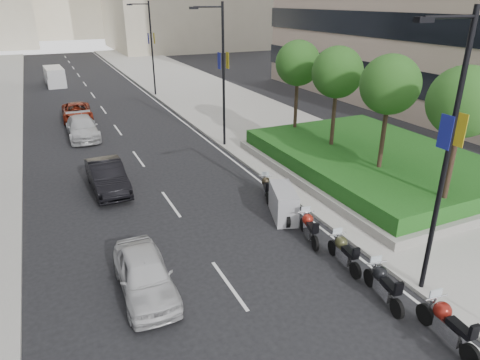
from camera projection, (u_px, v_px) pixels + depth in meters
ground at (335, 350)px, 12.03m from camera, size 160.00×160.00×0.00m
sidewalk_right at (221, 103)px, 40.54m from camera, size 10.00×100.00×0.15m
lane_edge at (166, 109)px, 38.50m from camera, size 0.12×100.00×0.01m
lane_centre at (107, 115)px, 36.48m from camera, size 0.12×100.00×0.01m
planter at (373, 167)px, 24.13m from camera, size 10.00×14.00×0.40m
hedge at (374, 158)px, 23.89m from camera, size 9.40×13.40×0.80m
tree_0 at (464, 102)px, 16.56m from camera, size 2.80×2.80×6.30m
tree_1 at (390, 85)px, 19.89m from camera, size 2.80×2.80×6.30m
tree_2 at (337, 73)px, 23.23m from camera, size 2.80×2.80×6.30m
tree_3 at (298, 64)px, 26.57m from camera, size 2.80×2.80×6.30m
lamp_post_0 at (445, 149)px, 12.50m from camera, size 2.34×0.45×9.00m
lamp_post_1 at (221, 69)px, 26.69m from camera, size 2.34×0.45×9.00m
lamp_post_2 at (150, 44)px, 41.71m from camera, size 2.34×0.45×9.00m
motorcycle_1 at (447, 324)px, 12.07m from camera, size 0.80×2.39×1.19m
motorcycle_2 at (383, 284)px, 13.83m from camera, size 0.75×2.24×1.12m
motorcycle_3 at (344, 252)px, 15.66m from camera, size 0.73×2.17×1.08m
motorcycle_4 at (309, 227)px, 17.36m from camera, size 0.81×2.08×1.05m
motorcycle_5 at (283, 203)px, 19.12m from camera, size 1.62×2.47×1.39m
motorcycle_6 at (266, 188)px, 21.12m from camera, size 0.91×1.89×0.99m
car_a at (145, 274)px, 14.14m from camera, size 1.80×4.24×1.43m
car_b at (107, 176)px, 21.85m from camera, size 1.72×4.66×1.52m
car_c at (82, 128)px, 30.22m from camera, size 2.07×5.01×1.45m
car_d at (77, 112)px, 34.70m from camera, size 2.42×4.92×1.34m
delivery_van at (55, 77)px, 48.41m from camera, size 2.08×4.91×2.03m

